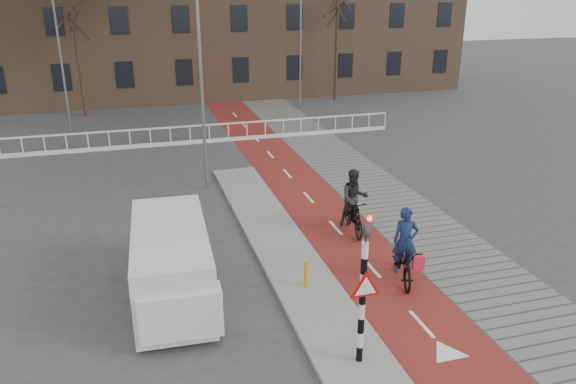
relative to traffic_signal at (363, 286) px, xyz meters
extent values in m
plane|color=#38383A|center=(0.60, 2.02, -1.99)|extent=(120.00, 120.00, 0.00)
cube|color=maroon|center=(2.10, 12.02, -1.98)|extent=(2.50, 60.00, 0.01)
cube|color=slate|center=(4.90, 12.02, -1.98)|extent=(3.00, 60.00, 0.01)
cube|color=gray|center=(-0.10, 6.02, -1.93)|extent=(1.80, 16.00, 0.12)
cylinder|color=black|center=(0.00, 0.02, -0.43)|extent=(0.14, 0.14, 2.88)
imported|color=black|center=(0.00, 0.02, 1.41)|extent=(0.13, 0.16, 0.80)
cylinder|color=#FF0C05|center=(0.00, -0.12, 1.59)|extent=(0.11, 0.02, 0.11)
cylinder|color=#DA9C0C|center=(-0.13, 3.42, -1.49)|extent=(0.12, 0.12, 0.76)
imported|color=black|center=(2.66, 3.17, -1.43)|extent=(1.30, 2.23, 1.11)
imported|color=#142348|center=(2.66, 3.17, -0.78)|extent=(0.80, 0.64, 1.93)
cube|color=red|center=(2.81, 2.64, -1.21)|extent=(0.36, 0.28, 0.38)
imported|color=black|center=(2.53, 6.54, -1.35)|extent=(0.84, 2.14, 1.25)
imported|color=black|center=(2.53, 6.54, -0.76)|extent=(1.04, 0.86, 1.96)
cube|color=silver|center=(-3.66, 3.94, -0.91)|extent=(2.10, 4.78, 1.88)
cube|color=#2B7F1B|center=(-4.61, 3.94, -1.01)|extent=(0.16, 3.00, 0.55)
cube|color=#2B7F1B|center=(-2.71, 3.94, -1.01)|extent=(0.16, 3.00, 0.55)
cube|color=black|center=(-3.66, 1.94, -0.51)|extent=(1.69, 0.13, 0.90)
cylinder|color=black|center=(-4.53, 2.39, -1.66)|extent=(0.27, 0.67, 0.66)
cylinder|color=black|center=(-2.94, 2.31, -1.66)|extent=(0.27, 0.67, 0.66)
cylinder|color=black|center=(-4.38, 5.58, -1.66)|extent=(0.27, 0.67, 0.66)
cylinder|color=black|center=(-2.78, 5.50, -1.66)|extent=(0.27, 0.67, 0.66)
cube|color=silver|center=(-4.40, 19.02, -1.04)|extent=(28.00, 0.08, 0.08)
cube|color=silver|center=(-4.40, 19.02, -1.89)|extent=(28.00, 0.10, 0.20)
cube|color=#7F6047|center=(-2.40, 34.02, 4.01)|extent=(46.00, 10.00, 12.00)
cylinder|color=#312215|center=(-6.92, 27.46, 1.29)|extent=(0.24, 0.24, 6.55)
cylinder|color=#312215|center=(9.90, 27.83, 1.92)|extent=(0.22, 0.22, 7.83)
cylinder|color=slate|center=(-1.56, 12.12, 2.27)|extent=(0.12, 0.12, 8.53)
cylinder|color=slate|center=(-7.56, 23.68, 1.69)|extent=(0.12, 0.12, 7.37)
cylinder|color=slate|center=(6.63, 25.72, 2.05)|extent=(0.12, 0.12, 8.09)
camera|label=1|loc=(-4.35, -9.39, 5.96)|focal=35.00mm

